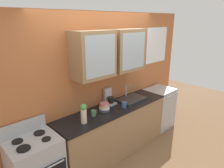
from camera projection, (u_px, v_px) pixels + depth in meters
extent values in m
plane|color=brown|center=(114.00, 152.00, 3.77)|extent=(10.00, 10.00, 0.00)
cube|color=#B76638|center=(101.00, 84.00, 3.62)|extent=(4.51, 0.10, 2.51)
cube|color=#93704C|center=(93.00, 55.00, 3.03)|extent=(0.66, 0.38, 0.72)
cube|color=#9EADB7|center=(101.00, 56.00, 2.90)|extent=(0.56, 0.01, 0.61)
cube|color=#93704C|center=(125.00, 50.00, 3.51)|extent=(0.66, 0.38, 0.72)
cube|color=#9EADB7|center=(134.00, 51.00, 3.38)|extent=(0.56, 0.01, 0.61)
cube|color=white|center=(157.00, 45.00, 4.45)|extent=(0.73, 0.01, 0.77)
cube|color=#93704C|center=(114.00, 131.00, 3.64)|extent=(2.21, 0.56, 0.88)
cube|color=black|center=(114.00, 108.00, 3.50)|extent=(2.24, 0.59, 0.02)
cube|color=#ADAFB5|center=(24.00, 127.00, 2.68)|extent=(0.61, 0.04, 0.18)
cylinder|color=black|center=(24.00, 148.00, 2.37)|extent=(0.16, 0.16, 0.02)
cylinder|color=black|center=(46.00, 139.00, 2.56)|extent=(0.11, 0.11, 0.02)
cylinder|color=black|center=(17.00, 141.00, 2.51)|extent=(0.13, 0.13, 0.02)
cylinder|color=black|center=(39.00, 133.00, 2.69)|extent=(0.15, 0.15, 0.02)
cube|color=#2D2D30|center=(132.00, 99.00, 3.83)|extent=(0.54, 0.35, 0.03)
cylinder|color=#ADAFB5|center=(126.00, 91.00, 3.89)|extent=(0.02, 0.02, 0.24)
cylinder|color=#ADAFB5|center=(128.00, 86.00, 3.81)|extent=(0.02, 0.12, 0.02)
cylinder|color=#4C4C54|center=(104.00, 109.00, 3.37)|extent=(0.19, 0.19, 0.04)
cylinder|color=white|center=(104.00, 108.00, 3.36)|extent=(0.18, 0.18, 0.05)
cylinder|color=#E0AD7F|center=(104.00, 106.00, 3.35)|extent=(0.17, 0.17, 0.04)
cylinder|color=#D87F84|center=(104.00, 104.00, 3.34)|extent=(0.15, 0.15, 0.04)
cylinder|color=beige|center=(84.00, 116.00, 2.94)|extent=(0.09, 0.09, 0.22)
sphere|color=#4C994C|center=(83.00, 107.00, 2.90)|extent=(0.10, 0.10, 0.10)
cylinder|color=#38608C|center=(124.00, 105.00, 3.49)|extent=(0.09, 0.09, 0.10)
torus|color=#38608C|center=(126.00, 104.00, 3.52)|extent=(0.06, 0.01, 0.06)
cylinder|color=#4C7F59|center=(93.00, 113.00, 3.18)|extent=(0.08, 0.08, 0.09)
torus|color=#4C7F59|center=(96.00, 112.00, 3.21)|extent=(0.06, 0.01, 0.06)
cube|color=#ADAFB5|center=(159.00, 108.00, 4.56)|extent=(0.61, 0.53, 0.91)
cube|color=#ADAFB5|center=(169.00, 112.00, 4.37)|extent=(0.58, 0.01, 0.82)
cylinder|color=#ADAFB5|center=(172.00, 95.00, 4.23)|extent=(0.45, 0.02, 0.02)
cube|color=#B7B7BC|center=(110.00, 103.00, 3.64)|extent=(0.17, 0.20, 0.03)
cylinder|color=black|center=(111.00, 100.00, 3.60)|extent=(0.11, 0.11, 0.11)
cube|color=#B7B7BC|center=(107.00, 95.00, 3.64)|extent=(0.15, 0.06, 0.26)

